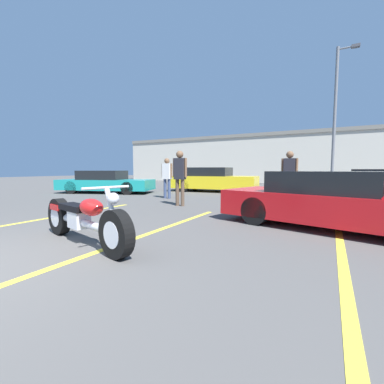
{
  "coord_description": "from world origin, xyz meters",
  "views": [
    {
      "loc": [
        4.06,
        -0.96,
        1.2
      ],
      "look_at": [
        1.92,
        3.0,
        0.8
      ],
      "focal_mm": 24.0,
      "sensor_mm": 36.0,
      "label": 1
    }
  ],
  "objects_px": {
    "show_car_hood_open": "(337,201)",
    "parked_car_mid_row": "(213,180)",
    "motorcycle": "(83,219)",
    "spectator_midground": "(180,173)",
    "parked_car_left_row": "(105,182)",
    "spectator_by_show_car": "(167,175)",
    "light_pole": "(336,113)",
    "spectator_near_motorcycle": "(289,173)"
  },
  "relations": [
    {
      "from": "show_car_hood_open",
      "to": "parked_car_mid_row",
      "type": "height_order",
      "value": "show_car_hood_open"
    },
    {
      "from": "motorcycle",
      "to": "spectator_midground",
      "type": "xyz_separation_m",
      "value": [
        -0.88,
        4.46,
        0.68
      ]
    },
    {
      "from": "motorcycle",
      "to": "spectator_midground",
      "type": "height_order",
      "value": "spectator_midground"
    },
    {
      "from": "show_car_hood_open",
      "to": "motorcycle",
      "type": "bearing_deg",
      "value": -124.67
    },
    {
      "from": "parked_car_left_row",
      "to": "motorcycle",
      "type": "bearing_deg",
      "value": -64.38
    },
    {
      "from": "motorcycle",
      "to": "spectator_by_show_car",
      "type": "distance_m",
      "value": 6.57
    },
    {
      "from": "show_car_hood_open",
      "to": "spectator_by_show_car",
      "type": "xyz_separation_m",
      "value": [
        -6.04,
        2.9,
        0.41
      ]
    },
    {
      "from": "light_pole",
      "to": "show_car_hood_open",
      "type": "height_order",
      "value": "light_pole"
    },
    {
      "from": "show_car_hood_open",
      "to": "parked_car_mid_row",
      "type": "distance_m",
      "value": 8.98
    },
    {
      "from": "parked_car_left_row",
      "to": "spectator_midground",
      "type": "height_order",
      "value": "spectator_midground"
    },
    {
      "from": "light_pole",
      "to": "motorcycle",
      "type": "height_order",
      "value": "light_pole"
    },
    {
      "from": "parked_car_left_row",
      "to": "spectator_by_show_car",
      "type": "relative_size",
      "value": 3.02
    },
    {
      "from": "motorcycle",
      "to": "parked_car_mid_row",
      "type": "distance_m",
      "value": 10.3
    },
    {
      "from": "show_car_hood_open",
      "to": "parked_car_left_row",
      "type": "height_order",
      "value": "show_car_hood_open"
    },
    {
      "from": "motorcycle",
      "to": "parked_car_mid_row",
      "type": "xyz_separation_m",
      "value": [
        -2.15,
        10.07,
        0.22
      ]
    },
    {
      "from": "light_pole",
      "to": "spectator_by_show_car",
      "type": "distance_m",
      "value": 11.79
    },
    {
      "from": "spectator_near_motorcycle",
      "to": "spectator_midground",
      "type": "bearing_deg",
      "value": -151.05
    },
    {
      "from": "spectator_midground",
      "to": "spectator_by_show_car",
      "type": "bearing_deg",
      "value": 134.67
    },
    {
      "from": "light_pole",
      "to": "motorcycle",
      "type": "xyz_separation_m",
      "value": [
        -3.6,
        -15.49,
        -4.23
      ]
    },
    {
      "from": "parked_car_left_row",
      "to": "spectator_near_motorcycle",
      "type": "distance_m",
      "value": 8.94
    },
    {
      "from": "light_pole",
      "to": "parked_car_left_row",
      "type": "distance_m",
      "value": 14.13
    },
    {
      "from": "parked_car_left_row",
      "to": "spectator_midground",
      "type": "distance_m",
      "value": 6.2
    },
    {
      "from": "motorcycle",
      "to": "parked_car_left_row",
      "type": "height_order",
      "value": "parked_car_left_row"
    },
    {
      "from": "motorcycle",
      "to": "spectator_midground",
      "type": "distance_m",
      "value": 4.6
    },
    {
      "from": "light_pole",
      "to": "motorcycle",
      "type": "distance_m",
      "value": 16.46
    },
    {
      "from": "spectator_near_motorcycle",
      "to": "spectator_by_show_car",
      "type": "xyz_separation_m",
      "value": [
        -4.72,
        -0.14,
        -0.1
      ]
    },
    {
      "from": "light_pole",
      "to": "show_car_hood_open",
      "type": "bearing_deg",
      "value": -90.11
    },
    {
      "from": "parked_car_left_row",
      "to": "show_car_hood_open",
      "type": "bearing_deg",
      "value": -38.26
    },
    {
      "from": "light_pole",
      "to": "parked_car_mid_row",
      "type": "xyz_separation_m",
      "value": [
        -5.76,
        -5.42,
        -4.01
      ]
    },
    {
      "from": "parked_car_left_row",
      "to": "parked_car_mid_row",
      "type": "relative_size",
      "value": 1.05
    },
    {
      "from": "motorcycle",
      "to": "spectator_near_motorcycle",
      "type": "distance_m",
      "value": 6.64
    },
    {
      "from": "show_car_hood_open",
      "to": "parked_car_mid_row",
      "type": "relative_size",
      "value": 0.99
    },
    {
      "from": "parked_car_mid_row",
      "to": "spectator_by_show_car",
      "type": "xyz_separation_m",
      "value": [
        -0.31,
        -4.01,
        0.36
      ]
    },
    {
      "from": "spectator_near_motorcycle",
      "to": "spectator_midground",
      "type": "relative_size",
      "value": 1.0
    },
    {
      "from": "spectator_by_show_car",
      "to": "spectator_midground",
      "type": "xyz_separation_m",
      "value": [
        1.58,
        -1.6,
        0.1
      ]
    },
    {
      "from": "motorcycle",
      "to": "spectator_near_motorcycle",
      "type": "relative_size",
      "value": 1.43
    },
    {
      "from": "motorcycle",
      "to": "spectator_by_show_car",
      "type": "bearing_deg",
      "value": 125.94
    },
    {
      "from": "show_car_hood_open",
      "to": "spectator_by_show_car",
      "type": "distance_m",
      "value": 6.71
    },
    {
      "from": "parked_car_left_row",
      "to": "light_pole",
      "type": "bearing_deg",
      "value": 21.44
    },
    {
      "from": "spectator_midground",
      "to": "parked_car_left_row",
      "type": "bearing_deg",
      "value": 158.99
    },
    {
      "from": "spectator_near_motorcycle",
      "to": "parked_car_left_row",
      "type": "bearing_deg",
      "value": 176.94
    },
    {
      "from": "motorcycle",
      "to": "parked_car_left_row",
      "type": "bearing_deg",
      "value": 148.71
    }
  ]
}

